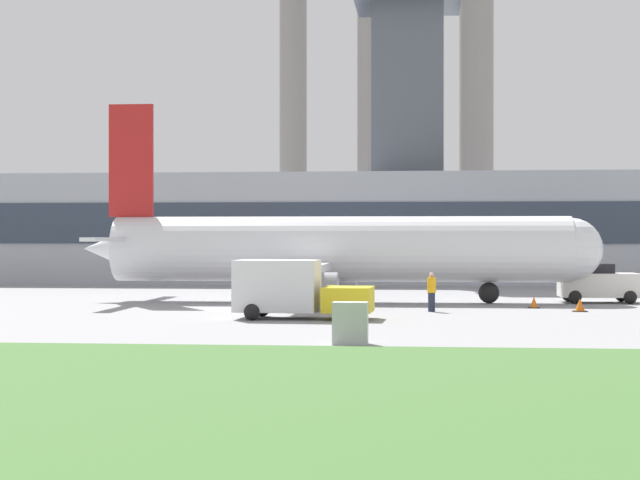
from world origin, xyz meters
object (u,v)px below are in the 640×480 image
Objects in this scene: airplane at (332,250)px; baggage_truck at (293,290)px; ground_crew_person at (432,292)px; pushback_tug at (599,285)px.

airplane is 11.61m from baggage_truck.
airplane is 15.12× the size of ground_crew_person.
baggage_truck reaches higher than pushback_tug.
airplane reaches higher than ground_crew_person.
ground_crew_person is (5.87, 4.90, -0.30)m from baggage_truck.
baggage_truck is at bearing -139.41° from pushback_tug.
ground_crew_person is at bearing -138.93° from pushback_tug.
pushback_tug reaches higher than ground_crew_person.
baggage_truck reaches higher than ground_crew_person.
pushback_tug is 0.70× the size of baggage_truck.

